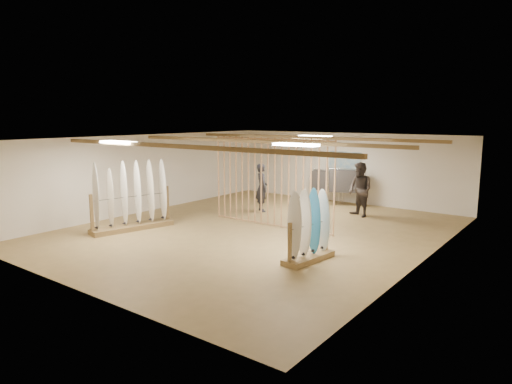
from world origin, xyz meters
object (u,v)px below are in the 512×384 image
Objects in this scene: clothing_rack_b at (347,181)px; shopper_a at (262,184)px; clothing_rack_a at (326,181)px; rack_right at (309,237)px; rack_left at (132,207)px; shopper_b at (360,186)px.

shopper_a is at bearing -150.77° from clothing_rack_b.
shopper_a reaches higher than clothing_rack_b.
clothing_rack_a is 0.68× the size of shopper_a.
rack_left is at bearing -167.04° from rack_right.
clothing_rack_a is 0.64× the size of shopper_b.
rack_right is at bearing -51.06° from shopper_b.
shopper_a reaches higher than clothing_rack_a.
rack_left is at bearing -101.75° from shopper_b.
clothing_rack_b is 0.70× the size of shopper_b.
rack_left is 1.31× the size of shopper_a.
rack_right reaches higher than clothing_rack_a.
rack_left reaches higher than clothing_rack_a.
shopper_b is at bearing 108.94° from rack_right.
rack_right is at bearing 175.68° from shopper_a.
clothing_rack_a is 1.01m from clothing_rack_b.
shopper_a reaches higher than rack_right.
shopper_b is (4.82, 5.92, 0.37)m from rack_left.
rack_left reaches higher than rack_right.
clothing_rack_b is (-2.29, 6.78, 0.38)m from rack_right.
shopper_a is (-2.06, -2.75, 0.02)m from clothing_rack_b.
rack_left is 5.94m from rack_right.
clothing_rack_b is (0.98, -0.19, 0.09)m from clothing_rack_a.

